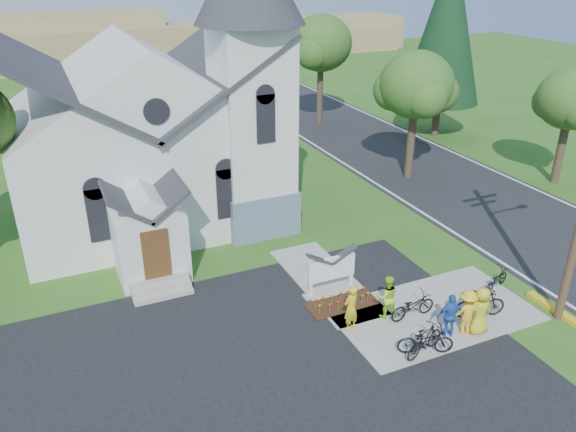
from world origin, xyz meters
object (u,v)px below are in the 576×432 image
bike_0 (425,341)px  bike_1 (425,340)px  cyclist_1 (387,297)px  bike_4 (496,280)px  cyclist_2 (450,316)px  cyclist_0 (351,308)px  bike_3 (480,303)px  bike_2 (413,306)px  cyclist_3 (467,312)px  cyclist_4 (480,311)px  church_sign (331,269)px

bike_0 → bike_1: 0.07m
cyclist_1 → bike_4: size_ratio=1.03×
cyclist_2 → cyclist_0: bearing=-17.8°
bike_1 → cyclist_2: cyclist_2 is taller
cyclist_2 → bike_3: (1.66, 0.43, -0.25)m
bike_0 → bike_2: bike_0 is taller
bike_0 → bike_3: size_ratio=0.98×
bike_2 → cyclist_3: size_ratio=1.09×
bike_0 → cyclist_4: 2.30m
cyclist_2 → bike_2: (-0.48, 1.35, -0.33)m
bike_2 → cyclist_4: (1.49, -1.62, 0.40)m
bike_2 → cyclist_1: bearing=58.9°
bike_1 → bike_2: (0.82, 1.77, -0.05)m
cyclist_0 → bike_4: bearing=161.6°
bike_1 → cyclist_2: (1.30, 0.42, 0.28)m
cyclist_0 → cyclist_3: size_ratio=1.03×
bike_2 → bike_4: (3.95, 0.20, -0.06)m
bike_0 → bike_3: bearing=-51.8°
cyclist_1 → bike_4: bearing=-166.0°
cyclist_3 → bike_0: bearing=25.9°
bike_1 → cyclist_4: cyclist_4 is taller
church_sign → bike_1: church_sign is taller
cyclist_0 → cyclist_4: cyclist_4 is taller
cyclist_1 → bike_0: bearing=107.4°
cyclist_2 → bike_1: bearing=31.1°
church_sign → bike_0: (1.03, -4.38, -0.51)m
bike_1 → bike_4: 5.17m
bike_0 → cyclist_4: size_ratio=1.04×
church_sign → bike_4: bearing=-22.8°
cyclist_0 → bike_4: size_ratio=1.08×
cyclist_3 → bike_3: 1.21m
cyclist_0 → bike_0: 2.60m
cyclist_3 → bike_3: cyclist_3 is taller
cyclist_1 → bike_2: size_ratio=0.90×
cyclist_2 → cyclist_4: (1.01, -0.26, 0.07)m
cyclist_0 → bike_2: cyclist_0 is taller
bike_0 → bike_1: size_ratio=1.05×
bike_3 → bike_4: 2.14m
bike_1 → cyclist_3: (1.90, 0.34, 0.30)m
cyclist_1 → bike_2: 0.97m
bike_0 → cyclist_1: 2.22m
cyclist_4 → bike_4: bearing=-136.9°
church_sign → bike_0: church_sign is taller
bike_2 → cyclist_4: size_ratio=1.02×
cyclist_0 → bike_0: bearing=109.1°
church_sign → cyclist_0: 2.36m
bike_2 → cyclist_4: bearing=-139.0°
cyclist_1 → bike_3: (2.94, -1.37, -0.25)m
bike_0 → cyclist_2: (1.25, 0.40, 0.33)m
cyclist_4 → cyclist_2: bearing=-7.9°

